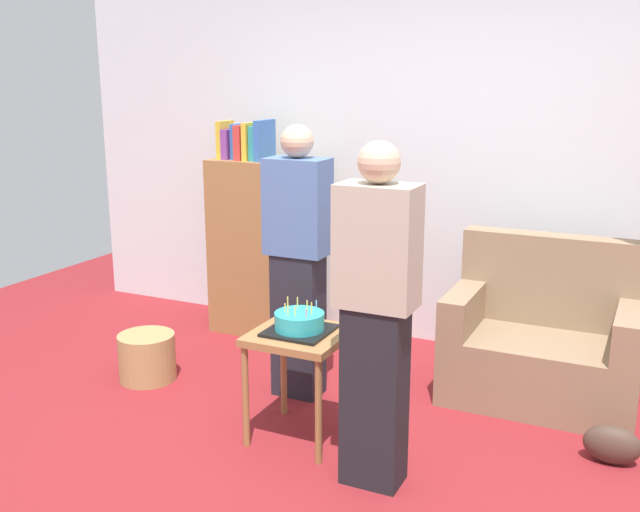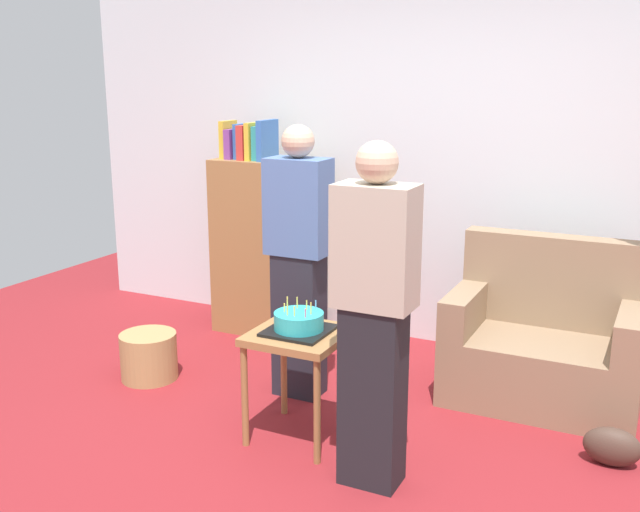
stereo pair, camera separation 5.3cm
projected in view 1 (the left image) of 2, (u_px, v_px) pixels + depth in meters
The scene contains 10 objects.
ground_plane at pixel (320, 471), 3.64m from camera, with size 8.00×8.00×0.00m, color maroon.
wall_back at pixel (447, 156), 5.11m from camera, with size 6.00×0.10×2.70m, color silver.
couch at pixel (544, 343), 4.40m from camera, with size 1.10×0.70×0.96m.
bookshelf at pixel (264, 244), 5.44m from camera, with size 0.80×0.36×1.59m.
side_table at pixel (300, 348), 3.86m from camera, with size 0.48×0.48×0.60m.
birthday_cake at pixel (299, 323), 3.83m from camera, with size 0.32×0.32×0.17m.
person_blowing_candles at pixel (298, 262), 4.33m from camera, with size 0.36×0.22×1.63m.
person_holding_cake at pixel (376, 316), 3.35m from camera, with size 0.36×0.22×1.63m.
wicker_basket at pixel (147, 357), 4.69m from camera, with size 0.36×0.36×0.30m, color #A88451.
handbag at pixel (612, 445), 3.69m from camera, with size 0.28×0.14×0.20m, color #473328.
Camera 1 is at (1.40, -2.96, 1.91)m, focal length 41.35 mm.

